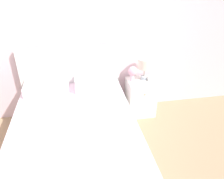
% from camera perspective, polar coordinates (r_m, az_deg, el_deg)
% --- Properties ---
extents(ground_plane, '(12.00, 12.00, 0.00)m').
position_cam_1_polar(ground_plane, '(3.82, -9.66, -5.73)').
color(ground_plane, tan).
extents(wall_back, '(8.00, 0.06, 2.60)m').
position_cam_1_polar(wall_back, '(3.34, -11.56, 13.68)').
color(wall_back, silver).
rests_on(wall_back, ground_plane).
extents(bed, '(1.52, 2.10, 1.16)m').
position_cam_1_polar(bed, '(2.85, -9.53, -11.58)').
color(bed, white).
rests_on(bed, ground_plane).
extents(nightstand, '(0.44, 0.41, 0.60)m').
position_cam_1_polar(nightstand, '(3.62, 7.45, -1.99)').
color(nightstand, white).
rests_on(nightstand, ground_plane).
extents(table_lamp, '(0.23, 0.23, 0.35)m').
position_cam_1_polar(table_lamp, '(3.43, 8.55, 6.49)').
color(table_lamp, '#A8B2BC').
rests_on(table_lamp, nightstand).
extents(flower_vase, '(0.14, 0.14, 0.24)m').
position_cam_1_polar(flower_vase, '(3.39, 5.44, 4.55)').
color(flower_vase, silver).
rests_on(flower_vase, nightstand).
extents(alarm_clock, '(0.06, 0.05, 0.07)m').
position_cam_1_polar(alarm_clock, '(3.50, 9.83, 2.90)').
color(alarm_clock, white).
rests_on(alarm_clock, nightstand).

